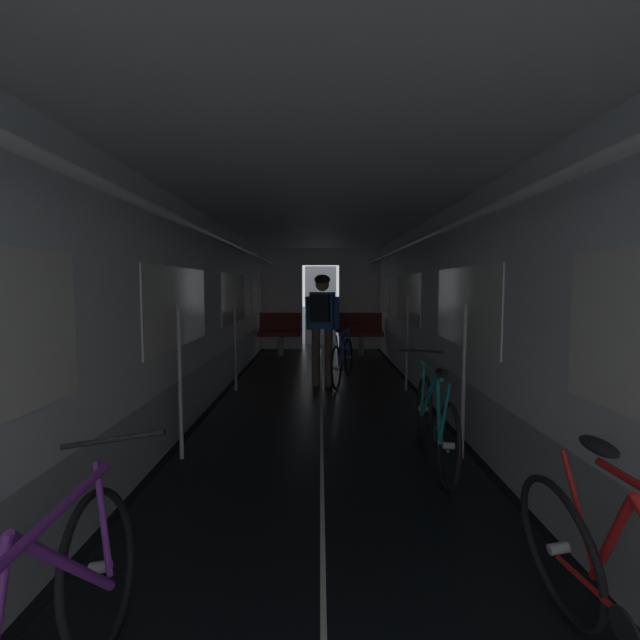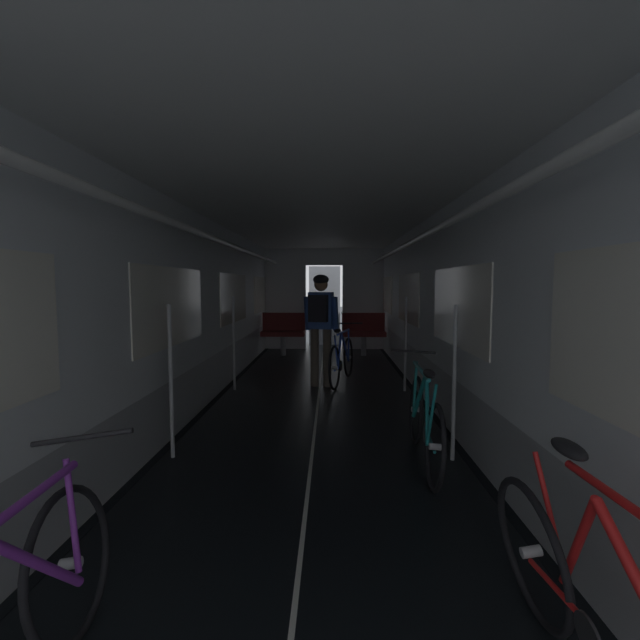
% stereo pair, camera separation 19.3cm
% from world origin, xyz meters
% --- Properties ---
extents(train_car_shell, '(3.14, 12.34, 2.57)m').
position_xyz_m(train_car_shell, '(-0.00, 3.60, 1.70)').
color(train_car_shell, black).
rests_on(train_car_shell, ground).
extents(bench_seat_far_left, '(0.98, 0.51, 0.95)m').
position_xyz_m(bench_seat_far_left, '(-0.90, 8.07, 0.57)').
color(bench_seat_far_left, gray).
rests_on(bench_seat_far_left, ground).
extents(bench_seat_far_right, '(0.98, 0.51, 0.95)m').
position_xyz_m(bench_seat_far_right, '(0.90, 8.07, 0.57)').
color(bench_seat_far_right, gray).
rests_on(bench_seat_far_right, ground).
extents(bicycle_teal, '(0.44, 1.69, 0.94)m').
position_xyz_m(bicycle_teal, '(0.99, 2.02, 0.38)').
color(bicycle_teal, black).
rests_on(bicycle_teal, ground).
extents(bicycle_red, '(0.44, 1.69, 0.96)m').
position_xyz_m(bicycle_red, '(1.14, -0.31, 0.38)').
color(bicycle_red, black).
rests_on(bicycle_red, ground).
extents(person_cyclist_aisle, '(0.56, 0.44, 1.73)m').
position_xyz_m(person_cyclist_aisle, '(0.01, 4.96, 1.07)').
color(person_cyclist_aisle, brown).
rests_on(person_cyclist_aisle, ground).
extents(bicycle_blue_in_aisle, '(0.59, 1.65, 0.94)m').
position_xyz_m(bicycle_blue_in_aisle, '(0.35, 5.23, 0.38)').
color(bicycle_blue_in_aisle, black).
rests_on(bicycle_blue_in_aisle, ground).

